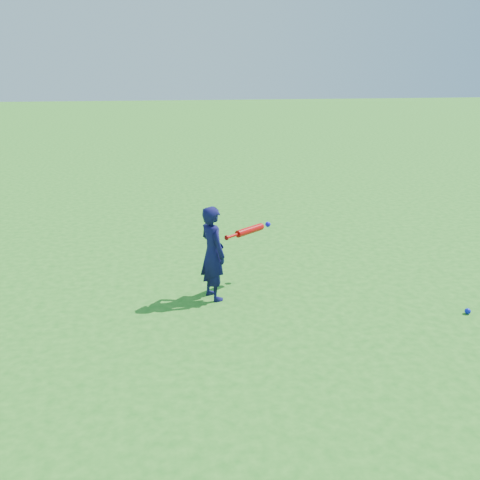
{
  "coord_description": "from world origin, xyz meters",
  "views": [
    {
      "loc": [
        -0.94,
        -5.84,
        2.86
      ],
      "look_at": [
        0.05,
        0.74,
        0.66
      ],
      "focal_mm": 40.0,
      "sensor_mm": 36.0,
      "label": 1
    }
  ],
  "objects": [
    {
      "name": "ground",
      "position": [
        0.0,
        0.0,
        0.0
      ],
      "size": [
        80.0,
        80.0,
        0.0
      ],
      "primitive_type": "plane",
      "color": "#22761C",
      "rests_on": "ground"
    },
    {
      "name": "child",
      "position": [
        -0.35,
        0.43,
        0.61
      ],
      "size": [
        0.45,
        0.52,
        1.21
      ],
      "primitive_type": "imported",
      "rotation": [
        0.0,
        0.0,
        1.99
      ],
      "color": "#0F0E42",
      "rests_on": "ground"
    },
    {
      "name": "ground_ball_blue",
      "position": [
        2.63,
        -0.49,
        0.04
      ],
      "size": [
        0.07,
        0.07,
        0.07
      ],
      "primitive_type": "sphere",
      "color": "#0B14C8",
      "rests_on": "ground"
    },
    {
      "name": "bat_swing",
      "position": [
        0.21,
        0.8,
        0.78
      ],
      "size": [
        0.69,
        0.57,
        0.1
      ],
      "rotation": [
        0.0,
        0.0,
        0.67
      ],
      "color": "red",
      "rests_on": "ground"
    }
  ]
}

